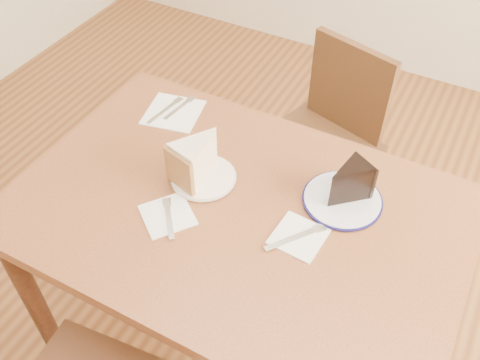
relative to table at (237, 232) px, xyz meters
The scene contains 14 objects.
ground 0.65m from the table, ahead, with size 4.00×4.00×0.00m, color #552F16.
table is the anchor object (origin of this frame).
chair_far 0.72m from the table, 89.68° to the left, with size 0.50×0.50×0.82m.
plate_cream 0.18m from the table, 158.69° to the left, with size 0.18×0.18×0.01m, color white.
plate_navy 0.30m from the table, 33.17° to the left, with size 0.21×0.21×0.01m, color white.
carrot_cake 0.23m from the table, 158.11° to the left, with size 0.10×0.14×0.11m, color white, non-canonical shape.
chocolate_cake 0.33m from the table, 33.50° to the left, with size 0.08×0.11×0.10m, color black, non-canonical shape.
napkin_cream 0.21m from the table, 144.13° to the right, with size 0.13×0.13×0.00m, color white.
napkin_navy 0.21m from the table, ahead, with size 0.12×0.12×0.00m, color white.
napkin_spare 0.47m from the table, 144.96° to the left, with size 0.17×0.17×0.00m, color white.
fork_cream 0.21m from the table, 138.90° to the right, with size 0.01×0.14×0.00m, color silver.
knife_navy 0.21m from the table, ahead, with size 0.02×0.17×0.00m, color silver.
fork_spare 0.47m from the table, 142.06° to the left, with size 0.01×0.14×0.00m, color silver.
knife_spare 0.48m from the table, 147.74° to the left, with size 0.01×0.16×0.00m, color silver.
Camera 1 is at (0.45, -0.82, 1.82)m, focal length 40.00 mm.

